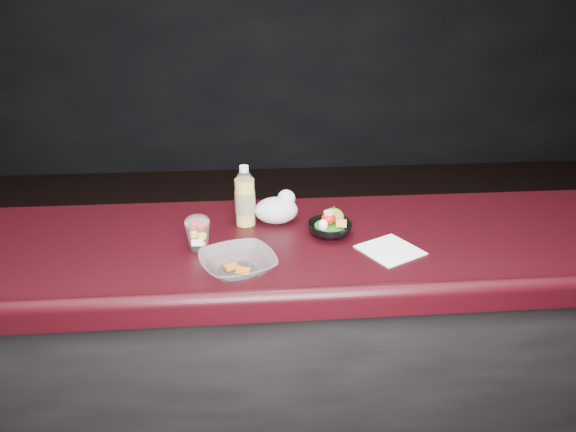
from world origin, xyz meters
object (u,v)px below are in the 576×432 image
object	(u,v)px
lemonade_bottle	(245,200)
fruit_cup	(198,232)
snack_bowl	(330,228)
takeout_bowl	(238,264)
green_apple	(333,218)

from	to	relation	value
lemonade_bottle	fruit_cup	world-z (taller)	lemonade_bottle
snack_bowl	takeout_bowl	xyz separation A→B (m)	(-0.29, -0.21, -0.00)
snack_bowl	takeout_bowl	world-z (taller)	snack_bowl
green_apple	takeout_bowl	xyz separation A→B (m)	(-0.32, -0.27, -0.01)
lemonade_bottle	snack_bowl	bearing A→B (deg)	-21.95
lemonade_bottle	fruit_cup	size ratio (longest dim) A/B	1.86
lemonade_bottle	green_apple	distance (m)	0.30
snack_bowl	takeout_bowl	size ratio (longest dim) A/B	0.66
green_apple	takeout_bowl	bearing A→B (deg)	-139.36
fruit_cup	lemonade_bottle	bearing A→B (deg)	49.02
green_apple	takeout_bowl	size ratio (longest dim) A/B	0.28
lemonade_bottle	fruit_cup	bearing A→B (deg)	-130.98
lemonade_bottle	takeout_bowl	size ratio (longest dim) A/B	0.77
lemonade_bottle	takeout_bowl	distance (m)	0.33
green_apple	fruit_cup	bearing A→B (deg)	-165.06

